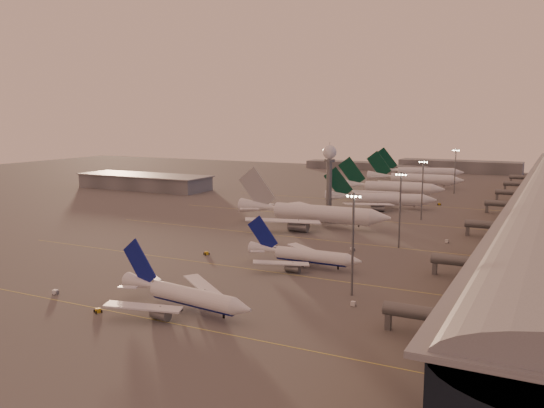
% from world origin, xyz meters
% --- Properties ---
extents(ground, '(700.00, 700.00, 0.00)m').
position_xyz_m(ground, '(0.00, 0.00, 0.00)').
color(ground, '#4E4C4C').
rests_on(ground, ground).
extents(taxiway_markings, '(180.00, 185.25, 0.02)m').
position_xyz_m(taxiway_markings, '(30.00, 56.00, 0.01)').
color(taxiway_markings, '#D9CD4C').
rests_on(taxiway_markings, ground).
extents(hangar, '(82.00, 27.00, 8.50)m').
position_xyz_m(hangar, '(-120.00, 140.00, 4.32)').
color(hangar, slate).
rests_on(hangar, ground).
extents(radar_tower, '(6.40, 6.40, 31.10)m').
position_xyz_m(radar_tower, '(5.00, 120.00, 20.95)').
color(radar_tower, slate).
rests_on(radar_tower, ground).
extents(mast_a, '(3.60, 0.56, 25.00)m').
position_xyz_m(mast_a, '(58.00, 0.00, 13.74)').
color(mast_a, slate).
rests_on(mast_a, ground).
extents(mast_b, '(3.60, 0.56, 25.00)m').
position_xyz_m(mast_b, '(55.00, 55.00, 13.74)').
color(mast_b, slate).
rests_on(mast_b, ground).
extents(mast_c, '(3.60, 0.56, 25.00)m').
position_xyz_m(mast_c, '(50.00, 110.00, 13.74)').
color(mast_c, slate).
rests_on(mast_c, ground).
extents(mast_d, '(3.60, 0.56, 25.00)m').
position_xyz_m(mast_d, '(48.00, 200.00, 13.74)').
color(mast_d, slate).
rests_on(mast_d, ground).
extents(distant_horizon, '(165.00, 37.50, 9.00)m').
position_xyz_m(distant_horizon, '(2.62, 325.14, 3.89)').
color(distant_horizon, slate).
rests_on(distant_horizon, ground).
extents(narrowbody_near, '(37.25, 29.58, 14.58)m').
position_xyz_m(narrowbody_near, '(28.60, -27.39, 2.95)').
color(narrowbody_near, white).
rests_on(narrowbody_near, ground).
extents(narrowbody_mid, '(35.37, 28.27, 13.83)m').
position_xyz_m(narrowbody_mid, '(36.78, 19.15, 2.80)').
color(narrowbody_mid, white).
rests_on(narrowbody_mid, ground).
extents(widebody_white, '(63.73, 51.02, 22.41)m').
position_xyz_m(widebody_white, '(14.96, 76.94, 3.89)').
color(widebody_white, white).
rests_on(widebody_white, ground).
extents(greentail_a, '(51.52, 41.13, 19.03)m').
position_xyz_m(greentail_a, '(25.87, 132.47, 3.36)').
color(greentail_a, white).
rests_on(greentail_a, ground).
extents(greentail_b, '(57.39, 46.21, 20.84)m').
position_xyz_m(greentail_b, '(19.70, 173.32, 3.68)').
color(greentail_b, white).
rests_on(greentail_b, ground).
extents(greentail_c, '(59.10, 47.69, 21.46)m').
position_xyz_m(greentail_c, '(21.09, 221.40, 3.79)').
color(greentail_c, white).
rests_on(greentail_c, ground).
extents(greentail_d, '(58.32, 46.47, 21.69)m').
position_xyz_m(greentail_d, '(13.89, 264.86, 3.83)').
color(greentail_d, white).
rests_on(greentail_d, ground).
extents(gsv_truck_a, '(6.32, 3.51, 2.41)m').
position_xyz_m(gsv_truck_a, '(-5.68, -31.94, 1.23)').
color(gsv_truck_a, silver).
rests_on(gsv_truck_a, ground).
extents(gsv_tug_near, '(3.42, 3.97, 0.97)m').
position_xyz_m(gsv_tug_near, '(12.53, -37.27, 0.50)').
color(gsv_tug_near, gold).
rests_on(gsv_tug_near, ground).
extents(gsv_catering_a, '(5.17, 2.64, 4.15)m').
position_xyz_m(gsv_catering_a, '(61.14, -7.37, 2.07)').
color(gsv_catering_a, silver).
rests_on(gsv_catering_a, ground).
extents(gsv_tug_mid, '(4.01, 3.66, 0.99)m').
position_xyz_m(gsv_tug_mid, '(4.26, 18.26, 0.51)').
color(gsv_tug_mid, gold).
rests_on(gsv_tug_mid, ground).
extents(gsv_truck_b, '(6.19, 4.32, 2.36)m').
position_xyz_m(gsv_truck_b, '(43.28, 44.01, 1.20)').
color(gsv_truck_b, silver).
rests_on(gsv_truck_b, ground).
extents(gsv_truck_c, '(6.18, 4.32, 2.36)m').
position_xyz_m(gsv_truck_c, '(-3.83, 64.02, 1.20)').
color(gsv_truck_c, gold).
rests_on(gsv_truck_c, ground).
extents(gsv_catering_b, '(5.27, 2.93, 4.11)m').
position_xyz_m(gsv_catering_b, '(67.88, 69.97, 2.06)').
color(gsv_catering_b, silver).
rests_on(gsv_catering_b, ground).
extents(gsv_tug_far, '(2.44, 3.59, 0.96)m').
position_xyz_m(gsv_tug_far, '(20.57, 90.71, 0.49)').
color(gsv_tug_far, silver).
rests_on(gsv_tug_far, ground).
extents(gsv_truck_d, '(3.88, 6.60, 2.51)m').
position_xyz_m(gsv_truck_d, '(-16.99, 119.61, 1.28)').
color(gsv_truck_d, silver).
rests_on(gsv_truck_d, ground).
extents(gsv_tug_hangar, '(4.07, 3.24, 1.01)m').
position_xyz_m(gsv_tug_hangar, '(48.88, 154.12, 0.52)').
color(gsv_tug_hangar, gold).
rests_on(gsv_tug_hangar, ground).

